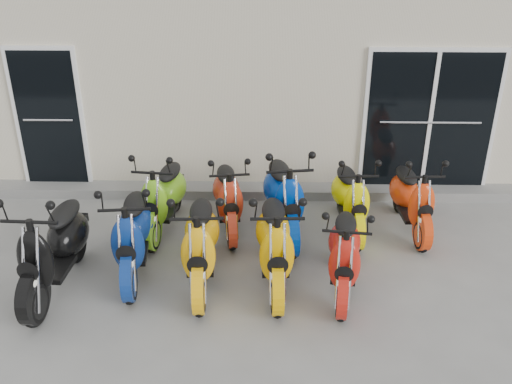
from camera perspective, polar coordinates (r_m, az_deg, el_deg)
ground at (r=7.32m, az=-0.09°, el=-7.36°), size 80.00×80.00×0.00m
building at (r=11.56m, az=0.46°, el=13.97°), size 14.00×6.00×3.20m
front_step at (r=9.04m, az=0.18°, el=0.13°), size 14.00×0.40×0.15m
door_left at (r=9.34m, az=-20.00°, el=7.25°), size 1.07×0.08×2.22m
door_right at (r=9.07m, az=17.00°, el=7.14°), size 2.02×0.08×2.22m
scooter_front_black at (r=6.94m, az=-19.74°, el=-4.23°), size 0.79×1.95×1.42m
scooter_front_blue at (r=7.03m, az=-12.31°, el=-3.15°), size 0.85×1.88×1.34m
scooter_front_orange_a at (r=6.71m, az=-5.64°, el=-4.09°), size 0.78×1.87×1.35m
scooter_front_orange_b at (r=6.67m, az=1.91°, el=-4.12°), size 0.74×1.87×1.36m
scooter_front_red at (r=6.66m, az=8.89°, el=-5.19°), size 0.82×1.72×1.22m
scooter_back_green at (r=7.93m, az=-9.29°, el=0.44°), size 0.83×1.81×1.29m
scooter_back_red at (r=7.88m, az=-2.84°, el=0.32°), size 0.83×1.73×1.22m
scooter_back_blue at (r=7.72m, az=2.80°, el=0.47°), size 0.94×1.97×1.40m
scooter_back_yellow at (r=7.94m, az=9.47°, el=0.21°), size 0.70×1.69×1.23m
scooter_back_extra at (r=8.11m, az=15.42°, el=0.15°), size 0.70×1.69×1.23m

